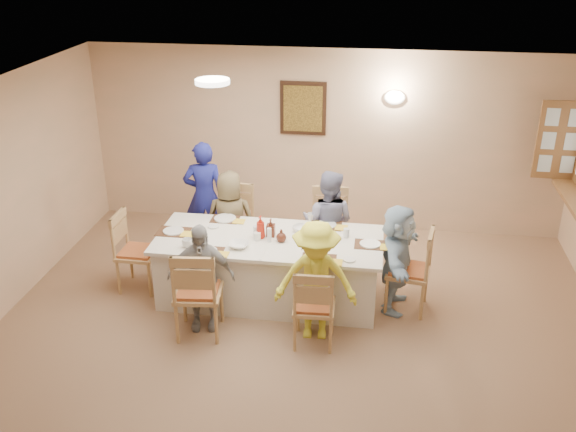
# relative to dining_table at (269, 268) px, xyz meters

# --- Properties ---
(ground) EXTENTS (7.00, 7.00, 0.00)m
(ground) POSITION_rel_dining_table_xyz_m (0.42, -1.41, -0.38)
(ground) COLOR #A07C5D
(room_walls) EXTENTS (7.00, 7.00, 7.00)m
(room_walls) POSITION_rel_dining_table_xyz_m (0.42, -1.41, 1.13)
(room_walls) COLOR tan
(room_walls) RESTS_ON ground
(wall_picture) EXTENTS (0.62, 0.05, 0.72)m
(wall_picture) POSITION_rel_dining_table_xyz_m (0.12, 2.05, 1.32)
(wall_picture) COLOR black
(wall_picture) RESTS_ON room_walls
(wall_sconce) EXTENTS (0.26, 0.09, 0.18)m
(wall_sconce) POSITION_rel_dining_table_xyz_m (1.32, 2.03, 1.52)
(wall_sconce) COLOR white
(wall_sconce) RESTS_ON room_walls
(ceiling_light) EXTENTS (0.36, 0.36, 0.05)m
(ceiling_light) POSITION_rel_dining_table_xyz_m (-0.58, 0.09, 2.09)
(ceiling_light) COLOR white
(ceiling_light) RESTS_ON room_walls
(shutter_door) EXTENTS (0.55, 0.04, 1.00)m
(shutter_door) POSITION_rel_dining_table_xyz_m (3.37, 1.75, 1.12)
(shutter_door) COLOR brown
(shutter_door) RESTS_ON room_walls
(dining_table) EXTENTS (2.52, 1.07, 0.76)m
(dining_table) POSITION_rel_dining_table_xyz_m (0.00, 0.00, 0.00)
(dining_table) COLOR silver
(dining_table) RESTS_ON ground
(chair_back_left) EXTENTS (0.51, 0.51, 1.00)m
(chair_back_left) POSITION_rel_dining_table_xyz_m (-0.60, 0.80, 0.12)
(chair_back_left) COLOR tan
(chair_back_left) RESTS_ON ground
(chair_back_right) EXTENTS (0.50, 0.50, 1.02)m
(chair_back_right) POSITION_rel_dining_table_xyz_m (0.60, 0.80, 0.13)
(chair_back_right) COLOR tan
(chair_back_right) RESTS_ON ground
(chair_front_left) EXTENTS (0.54, 0.54, 1.02)m
(chair_front_left) POSITION_rel_dining_table_xyz_m (-0.60, -0.80, 0.13)
(chair_front_left) COLOR tan
(chair_front_left) RESTS_ON ground
(chair_front_right) EXTENTS (0.45, 0.45, 0.90)m
(chair_front_right) POSITION_rel_dining_table_xyz_m (0.60, -0.80, 0.07)
(chair_front_right) COLOR tan
(chair_front_right) RESTS_ON ground
(chair_left_end) EXTENTS (0.47, 0.47, 0.96)m
(chair_left_end) POSITION_rel_dining_table_xyz_m (-1.55, 0.00, 0.10)
(chair_left_end) COLOR tan
(chair_left_end) RESTS_ON ground
(chair_right_end) EXTENTS (0.54, 0.54, 0.98)m
(chair_right_end) POSITION_rel_dining_table_xyz_m (1.55, 0.00, 0.11)
(chair_right_end) COLOR tan
(chair_right_end) RESTS_ON ground
(diner_back_left) EXTENTS (0.71, 0.54, 1.26)m
(diner_back_left) POSITION_rel_dining_table_xyz_m (-0.60, 0.68, 0.25)
(diner_back_left) COLOR brown
(diner_back_left) RESTS_ON ground
(diner_back_right) EXTENTS (0.84, 0.75, 1.34)m
(diner_back_right) POSITION_rel_dining_table_xyz_m (0.60, 0.68, 0.29)
(diner_back_right) COLOR gray
(diner_back_right) RESTS_ON ground
(diner_front_left) EXTENTS (0.79, 0.51, 1.20)m
(diner_front_left) POSITION_rel_dining_table_xyz_m (-0.60, -0.68, 0.22)
(diner_front_left) COLOR #9A9A9A
(diner_front_left) RESTS_ON ground
(diner_front_right) EXTENTS (0.89, 0.57, 1.30)m
(diner_front_right) POSITION_rel_dining_table_xyz_m (0.60, -0.68, 0.27)
(diner_front_right) COLOR yellow
(diner_front_right) RESTS_ON ground
(diner_right_end) EXTENTS (1.24, 0.65, 1.24)m
(diner_right_end) POSITION_rel_dining_table_xyz_m (1.42, 0.00, 0.24)
(diner_right_end) COLOR silver
(diner_right_end) RESTS_ON ground
(caregiver) EXTENTS (0.68, 0.57, 1.47)m
(caregiver) POSITION_rel_dining_table_xyz_m (-1.05, 1.15, 0.35)
(caregiver) COLOR navy
(caregiver) RESTS_ON ground
(placemat_fl) EXTENTS (0.35, 0.26, 0.01)m
(placemat_fl) POSITION_rel_dining_table_xyz_m (-0.60, -0.42, 0.38)
(placemat_fl) COLOR #472B19
(placemat_fl) RESTS_ON dining_table
(plate_fl) EXTENTS (0.23, 0.23, 0.01)m
(plate_fl) POSITION_rel_dining_table_xyz_m (-0.60, -0.42, 0.39)
(plate_fl) COLOR white
(plate_fl) RESTS_ON dining_table
(napkin_fl) EXTENTS (0.14, 0.14, 0.01)m
(napkin_fl) POSITION_rel_dining_table_xyz_m (-0.42, -0.47, 0.39)
(napkin_fl) COLOR yellow
(napkin_fl) RESTS_ON dining_table
(placemat_fr) EXTENTS (0.36, 0.27, 0.01)m
(placemat_fr) POSITION_rel_dining_table_xyz_m (0.60, -0.42, 0.38)
(placemat_fr) COLOR #472B19
(placemat_fr) RESTS_ON dining_table
(plate_fr) EXTENTS (0.23, 0.23, 0.01)m
(plate_fr) POSITION_rel_dining_table_xyz_m (0.60, -0.42, 0.39)
(plate_fr) COLOR white
(plate_fr) RESTS_ON dining_table
(napkin_fr) EXTENTS (0.14, 0.14, 0.01)m
(napkin_fr) POSITION_rel_dining_table_xyz_m (0.78, -0.47, 0.39)
(napkin_fr) COLOR yellow
(napkin_fr) RESTS_ON dining_table
(placemat_bl) EXTENTS (0.33, 0.24, 0.01)m
(placemat_bl) POSITION_rel_dining_table_xyz_m (-0.60, 0.42, 0.38)
(placemat_bl) COLOR #472B19
(placemat_bl) RESTS_ON dining_table
(plate_bl) EXTENTS (0.26, 0.26, 0.02)m
(plate_bl) POSITION_rel_dining_table_xyz_m (-0.60, 0.42, 0.39)
(plate_bl) COLOR white
(plate_bl) RESTS_ON dining_table
(napkin_bl) EXTENTS (0.13, 0.13, 0.01)m
(napkin_bl) POSITION_rel_dining_table_xyz_m (-0.42, 0.37, 0.39)
(napkin_bl) COLOR yellow
(napkin_bl) RESTS_ON dining_table
(placemat_br) EXTENTS (0.36, 0.27, 0.01)m
(placemat_br) POSITION_rel_dining_table_xyz_m (0.60, 0.42, 0.38)
(placemat_br) COLOR #472B19
(placemat_br) RESTS_ON dining_table
(plate_br) EXTENTS (0.24, 0.24, 0.01)m
(plate_br) POSITION_rel_dining_table_xyz_m (0.60, 0.42, 0.39)
(plate_br) COLOR white
(plate_br) RESTS_ON dining_table
(napkin_br) EXTENTS (0.14, 0.14, 0.01)m
(napkin_br) POSITION_rel_dining_table_xyz_m (0.78, 0.37, 0.39)
(napkin_br) COLOR yellow
(napkin_br) RESTS_ON dining_table
(placemat_le) EXTENTS (0.37, 0.27, 0.01)m
(placemat_le) POSITION_rel_dining_table_xyz_m (-1.10, 0.00, 0.38)
(placemat_le) COLOR #472B19
(placemat_le) RESTS_ON dining_table
(plate_le) EXTENTS (0.23, 0.23, 0.01)m
(plate_le) POSITION_rel_dining_table_xyz_m (-1.10, 0.00, 0.39)
(plate_le) COLOR white
(plate_le) RESTS_ON dining_table
(napkin_le) EXTENTS (0.14, 0.14, 0.01)m
(napkin_le) POSITION_rel_dining_table_xyz_m (-0.92, -0.05, 0.39)
(napkin_le) COLOR yellow
(napkin_le) RESTS_ON dining_table
(placemat_re) EXTENTS (0.34, 0.25, 0.01)m
(placemat_re) POSITION_rel_dining_table_xyz_m (1.12, 0.00, 0.38)
(placemat_re) COLOR #472B19
(placemat_re) RESTS_ON dining_table
(plate_re) EXTENTS (0.23, 0.23, 0.01)m
(plate_re) POSITION_rel_dining_table_xyz_m (1.12, 0.00, 0.39)
(plate_re) COLOR white
(plate_re) RESTS_ON dining_table
(napkin_re) EXTENTS (0.14, 0.14, 0.01)m
(napkin_re) POSITION_rel_dining_table_xyz_m (1.30, -0.05, 0.39)
(napkin_re) COLOR yellow
(napkin_re) RESTS_ON dining_table
(teacup_a) EXTENTS (0.17, 0.17, 0.10)m
(teacup_a) POSITION_rel_dining_table_xyz_m (-0.83, -0.34, 0.43)
(teacup_a) COLOR white
(teacup_a) RESTS_ON dining_table
(teacup_b) EXTENTS (0.09, 0.09, 0.08)m
(teacup_b) POSITION_rel_dining_table_xyz_m (0.41, 0.55, 0.42)
(teacup_b) COLOR white
(teacup_b) RESTS_ON dining_table
(bowl_a) EXTENTS (0.24, 0.24, 0.05)m
(bowl_a) POSITION_rel_dining_table_xyz_m (-0.28, -0.27, 0.41)
(bowl_a) COLOR white
(bowl_a) RESTS_ON dining_table
(bowl_b) EXTENTS (0.27, 0.27, 0.06)m
(bowl_b) POSITION_rel_dining_table_xyz_m (0.33, 0.23, 0.41)
(bowl_b) COLOR white
(bowl_b) RESTS_ON dining_table
(condiment_ketchup) EXTENTS (0.13, 0.13, 0.26)m
(condiment_ketchup) POSITION_rel_dining_table_xyz_m (-0.09, -0.00, 0.51)
(condiment_ketchup) COLOR #AE1E0E
(condiment_ketchup) RESTS_ON dining_table
(condiment_brown) EXTENTS (0.09, 0.10, 0.20)m
(condiment_brown) POSITION_rel_dining_table_xyz_m (0.01, 0.06, 0.48)
(condiment_brown) COLOR #4C2014
(condiment_brown) RESTS_ON dining_table
(condiment_malt) EXTENTS (0.15, 0.15, 0.14)m
(condiment_malt) POSITION_rel_dining_table_xyz_m (0.15, -0.06, 0.45)
(condiment_malt) COLOR #4C2014
(condiment_malt) RESTS_ON dining_table
(drinking_glass) EXTENTS (0.07, 0.07, 0.11)m
(drinking_glass) POSITION_rel_dining_table_xyz_m (-0.15, 0.05, 0.44)
(drinking_glass) COLOR silver
(drinking_glass) RESTS_ON dining_table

